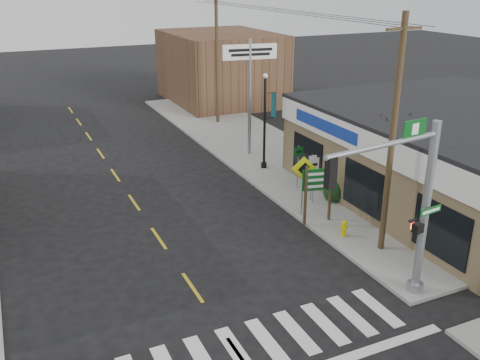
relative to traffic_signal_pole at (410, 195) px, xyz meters
name	(u,v)px	position (x,y,z in m)	size (l,w,h in m)	color
ground	(242,359)	(-5.92, -0.54, -3.71)	(140.00, 140.00, 0.00)	black
sidewalk_right	(291,167)	(3.08, 12.46, -3.64)	(6.00, 38.00, 0.13)	gray
center_line	(159,238)	(-5.92, 7.46, -3.70)	(0.12, 56.00, 0.01)	gold
crosswalk	(236,350)	(-5.92, -0.14, -3.70)	(11.00, 2.20, 0.01)	silver
thrift_store	(469,158)	(8.58, 5.46, -1.71)	(12.00, 14.00, 4.00)	#756246
bldg_distant_right	(221,67)	(6.08, 29.46, -0.91)	(8.00, 10.00, 5.60)	brown
traffic_signal_pole	(410,195)	(0.00, 0.00, 0.00)	(4.74, 0.38, 6.01)	gray
guide_sign	(319,185)	(0.56, 5.81, -1.87)	(1.50, 0.13, 2.62)	#493721
fire_hydrant	(344,228)	(0.86, 4.30, -3.21)	(0.22, 0.22, 0.69)	#D6BF00
ped_crossing_sign	(303,175)	(0.38, 6.78, -1.73)	(1.05, 0.07, 2.69)	gray
lamp_post	(266,114)	(1.72, 12.91, -0.60)	(0.67, 0.52, 5.12)	black
dance_center_sign	(250,68)	(2.00, 15.46, 1.39)	(3.09, 0.19, 6.57)	gray
bare_tree	(398,122)	(4.58, 6.04, 0.33)	(2.48, 2.48, 4.96)	black
shrub_front	(415,224)	(3.61, 3.30, -3.14)	(1.16, 1.16, 0.87)	#213C16
shrub_back	(335,191)	(2.65, 7.55, -3.15)	(1.14, 1.14, 0.86)	black
utility_pole_near	(393,136)	(1.58, 2.86, 0.91)	(1.52, 0.23, 8.76)	#422B1A
utility_pole_far	(217,57)	(3.07, 22.89, 0.97)	(1.54, 0.23, 8.88)	#45291D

